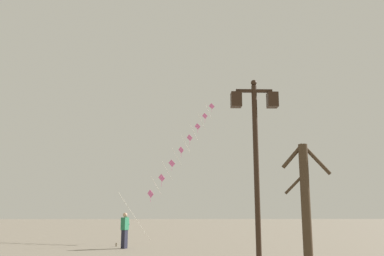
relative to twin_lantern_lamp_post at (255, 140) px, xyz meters
name	(u,v)px	position (x,y,z in m)	size (l,w,h in m)	color
ground_plane	(159,247)	(-3.00, 11.22, -3.62)	(160.00, 160.00, 0.00)	#756B5B
twin_lantern_lamp_post	(255,140)	(0.00, 0.00, 0.00)	(1.26, 0.28, 5.27)	black
kite_train	(180,152)	(-1.99, 16.95, 2.06)	(5.99, 9.53, 10.13)	brown
kite_flyer	(125,229)	(-4.67, 10.37, -2.72)	(0.39, 0.62, 1.71)	#1E1E2D
bare_tree	(305,199)	(2.23, 3.28, -1.45)	(1.69, 0.60, 4.08)	#423323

